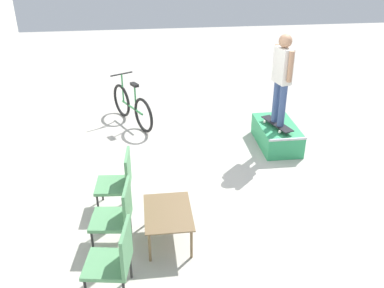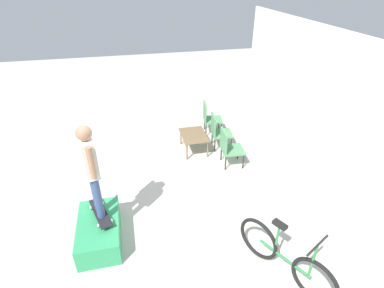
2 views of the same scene
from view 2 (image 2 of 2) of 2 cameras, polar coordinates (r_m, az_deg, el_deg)
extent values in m
plane|color=#B7B2A8|center=(6.81, -6.77, -8.08)|extent=(24.00, 24.00, 0.00)
cube|color=white|center=(7.85, 28.77, 6.35)|extent=(12.00, 0.06, 3.00)
cube|color=#339E60|center=(5.75, -17.20, -15.49)|extent=(1.26, 0.70, 0.43)
cylinder|color=#B7B7BC|center=(6.07, -17.31, -9.83)|extent=(0.05, 0.70, 0.05)
cube|color=black|center=(5.63, -17.05, -12.37)|extent=(0.84, 0.44, 0.02)
cylinder|color=white|center=(5.48, -15.08, -13.91)|extent=(0.06, 0.04, 0.05)
cylinder|color=white|center=(5.46, -17.44, -14.62)|extent=(0.06, 0.04, 0.05)
cylinder|color=white|center=(5.86, -16.59, -10.78)|extent=(0.06, 0.04, 0.05)
cylinder|color=white|center=(5.83, -18.78, -11.42)|extent=(0.06, 0.04, 0.05)
cylinder|color=#384C7A|center=(5.45, -17.94, -8.41)|extent=(0.13, 0.13, 0.81)
cylinder|color=#384C7A|center=(5.28, -17.49, -9.79)|extent=(0.13, 0.13, 0.81)
cube|color=silver|center=(4.95, -19.03, -2.54)|extent=(0.42, 0.28, 0.64)
cylinder|color=#A87A5B|center=(5.13, -19.58, -0.76)|extent=(0.09, 0.09, 0.55)
cylinder|color=#A87A5B|center=(4.72, -18.64, -3.49)|extent=(0.09, 0.09, 0.55)
sphere|color=#A87A5B|center=(4.74, -19.92, 1.94)|extent=(0.24, 0.24, 0.24)
cube|color=brown|center=(7.81, 0.35, 1.73)|extent=(0.90, 0.64, 0.02)
cylinder|color=brown|center=(8.21, -2.14, 1.39)|extent=(0.04, 0.04, 0.46)
cylinder|color=brown|center=(7.54, -0.97, -1.51)|extent=(0.04, 0.04, 0.46)
cylinder|color=brown|center=(8.32, 1.53, 1.80)|extent=(0.04, 0.04, 0.46)
cylinder|color=brown|center=(7.65, 3.01, -1.02)|extent=(0.04, 0.04, 0.46)
cylinder|color=black|center=(8.67, 5.57, 2.68)|extent=(0.03, 0.03, 0.39)
cylinder|color=black|center=(9.06, 5.16, 3.98)|extent=(0.03, 0.03, 0.39)
cylinder|color=black|center=(8.62, 2.67, 2.60)|extent=(0.03, 0.03, 0.39)
cylinder|color=black|center=(9.01, 2.38, 3.91)|extent=(0.03, 0.03, 0.39)
cube|color=#569360|center=(8.74, 4.00, 4.58)|extent=(0.60, 0.60, 0.05)
cube|color=#569360|center=(8.59, 2.47, 6.22)|extent=(0.52, 0.12, 0.51)
cylinder|color=black|center=(7.99, 7.47, -0.07)|extent=(0.03, 0.03, 0.39)
cylinder|color=black|center=(8.36, 6.83, 1.46)|extent=(0.03, 0.03, 0.39)
cylinder|color=black|center=(7.90, 4.36, -0.24)|extent=(0.03, 0.03, 0.39)
cylinder|color=black|center=(8.28, 3.85, 1.31)|extent=(0.03, 0.03, 0.39)
cube|color=#569360|center=(8.02, 5.71, 1.98)|extent=(0.58, 0.58, 0.05)
cube|color=#569360|center=(7.85, 4.09, 3.69)|extent=(0.52, 0.10, 0.51)
cylinder|color=black|center=(7.34, 9.74, -3.31)|extent=(0.03, 0.03, 0.39)
cylinder|color=black|center=(7.69, 8.76, -1.51)|extent=(0.03, 0.03, 0.39)
cylinder|color=black|center=(7.22, 6.41, -3.64)|extent=(0.03, 0.03, 0.39)
cylinder|color=black|center=(7.58, 5.58, -1.80)|extent=(0.03, 0.03, 0.39)
cube|color=#569360|center=(7.34, 7.74, -1.12)|extent=(0.55, 0.55, 0.05)
cube|color=#569360|center=(7.13, 6.04, 0.63)|extent=(0.52, 0.08, 0.51)
torus|color=black|center=(5.02, 22.31, -22.96)|extent=(0.69, 0.40, 0.74)
torus|color=black|center=(5.30, 12.48, -17.20)|extent=(0.69, 0.40, 0.74)
cylinder|color=#338447|center=(5.13, 17.17, -20.07)|extent=(0.83, 0.46, 0.04)
cylinder|color=#338447|center=(4.99, 15.88, -16.98)|extent=(0.04, 0.04, 0.55)
cube|color=black|center=(4.77, 16.40, -14.50)|extent=(0.24, 0.19, 0.06)
cylinder|color=#338447|center=(4.80, 22.01, -20.00)|extent=(0.04, 0.04, 0.65)
cylinder|color=black|center=(4.56, 22.82, -17.36)|extent=(0.27, 0.48, 0.03)
camera|label=1|loc=(11.50, -4.38, 29.12)|focal=40.00mm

